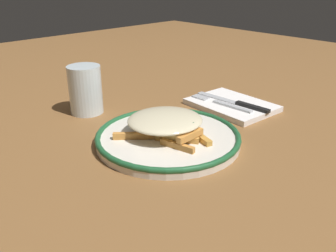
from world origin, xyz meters
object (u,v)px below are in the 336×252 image
knife (238,103)px  water_glass (85,90)px  fries_heap (165,123)px  napkin (231,105)px  fork (221,103)px  plate (168,137)px

knife → water_glass: bearing=139.2°
fries_heap → napkin: bearing=6.3°
fork → plate: bearing=-168.4°
fork → fries_heap: bearing=-169.9°
plate → fork: (0.23, 0.05, 0.00)m
fries_heap → fork: size_ratio=1.08×
plate → water_glass: size_ratio=2.53×
water_glass → napkin: bearing=-38.6°
fork → knife: (0.03, -0.03, 0.00)m
napkin → water_glass: (-0.28, 0.22, 0.05)m
fries_heap → water_glass: (-0.02, 0.25, 0.01)m
fries_heap → fork: (0.23, 0.04, -0.03)m
plate → fork: plate is taller
plate → water_glass: (-0.03, 0.26, 0.05)m
plate → knife: 0.25m
water_glass → fork: bearing=-40.0°
plate → water_glass: bearing=95.7°
napkin → fork: fork is taller
fries_heap → knife: bearing=2.1°
fork → knife: knife is taller
napkin → fork: size_ratio=1.14×
fries_heap → napkin: fries_heap is taller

